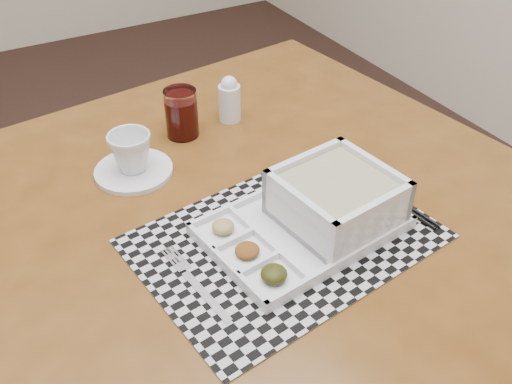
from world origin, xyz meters
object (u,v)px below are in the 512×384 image
at_px(juice_glass, 182,115).
at_px(creamer_bottle, 229,99).
at_px(cup, 131,152).
at_px(dining_table, 253,238).
at_px(serving_tray, 326,208).

distance_m(juice_glass, creamer_bottle, 0.12).
relative_size(cup, juice_glass, 0.79).
distance_m(dining_table, cup, 0.28).
bearing_deg(serving_tray, dining_table, 124.16).
bearing_deg(creamer_bottle, dining_table, -109.68).
height_order(dining_table, juice_glass, juice_glass).
distance_m(dining_table, serving_tray, 0.18).
bearing_deg(dining_table, cup, 127.85).
distance_m(serving_tray, creamer_bottle, 0.40).
xyz_separation_m(dining_table, juice_glass, (-0.01, 0.28, 0.13)).
xyz_separation_m(dining_table, creamer_bottle, (0.10, 0.29, 0.13)).
distance_m(dining_table, juice_glass, 0.31).
bearing_deg(cup, juice_glass, 51.26).
xyz_separation_m(dining_table, serving_tray, (0.08, -0.11, 0.12)).
relative_size(serving_tray, creamer_bottle, 3.33).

